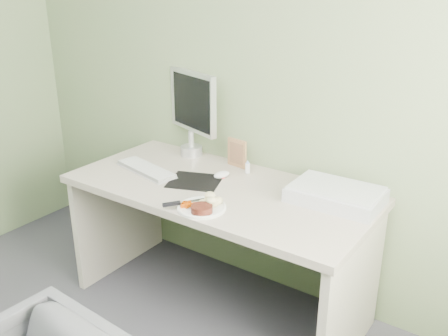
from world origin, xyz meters
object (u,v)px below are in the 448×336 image
Objects in this scene: scanner at (336,195)px; monitor at (192,109)px; desk at (219,218)px; plate at (202,208)px.

monitor is (-0.98, 0.14, 0.25)m from scanner.
desk is 0.33m from plate.
plate is at bearing -139.29° from scanner.
desk is 6.98× the size of plate.
desk is 3.70× the size of scanner.
monitor is (-0.50, 0.57, 0.28)m from plate.
monitor reaches higher than plate.
desk is 0.70m from monitor.
plate is 0.53× the size of scanner.
desk is at bearing 108.68° from plate.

